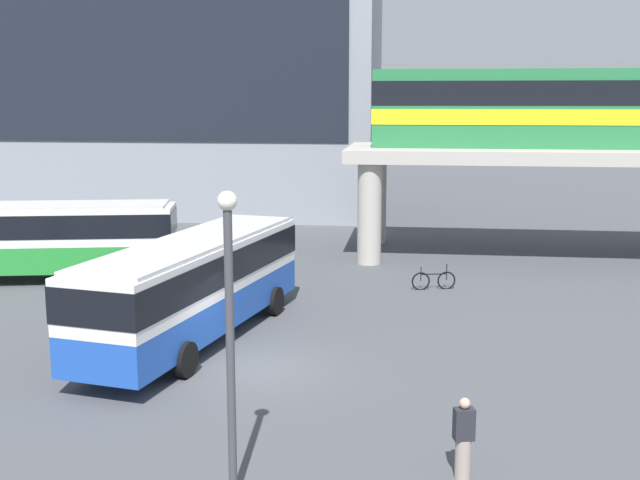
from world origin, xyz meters
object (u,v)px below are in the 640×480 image
train (614,105)px  bus_secondary (39,234)px  bicycle_black (434,280)px  pedestrian_near_building (463,441)px  bus_main (195,279)px  station_building (186,73)px

train → bus_secondary: (-24.45, -7.87, -5.20)m
bicycle_black → pedestrian_near_building: (0.27, -15.87, 0.43)m
bicycle_black → pedestrian_near_building: bearing=-89.0°
train → bus_main: 22.43m
station_building → bus_main: 31.36m
bus_secondary → bicycle_black: 16.29m
station_building → bus_main: bearing=-73.2°
bus_main → bus_secondary: (-8.70, 7.24, 0.00)m
pedestrian_near_building → station_building: bearing=113.9°
train → bus_secondary: bearing=-162.2°
train → bus_main: (-15.75, -15.10, -5.20)m
train → pedestrian_near_building: 25.44m
station_building → train: (24.57, -14.12, -2.02)m
station_building → bus_main: station_building is taller
station_building → bus_secondary: bearing=-89.7°
bus_secondary → pedestrian_near_building: 22.61m
bus_main → pedestrian_near_building: size_ratio=6.72×
bicycle_black → pedestrian_near_building: 15.87m
station_building → bus_secondary: station_building is taller
bus_secondary → pedestrian_near_building: size_ratio=6.72×
bicycle_black → pedestrian_near_building: pedestrian_near_building is taller
bus_main → bus_secondary: bearing=140.2°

